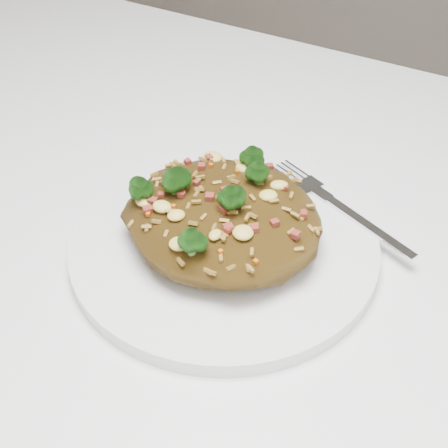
{
  "coord_description": "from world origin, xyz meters",
  "views": [
    {
      "loc": [
        0.27,
        -0.32,
        1.12
      ],
      "look_at": [
        0.09,
        0.01,
        0.78
      ],
      "focal_mm": 50.0,
      "sensor_mm": 36.0,
      "label": 1
    }
  ],
  "objects_px": {
    "plate": "(224,243)",
    "fork": "(347,212)",
    "dining_table": "(142,289)",
    "fried_rice": "(223,210)"
  },
  "relations": [
    {
      "from": "plate",
      "to": "fork",
      "type": "bearing_deg",
      "value": 45.17
    },
    {
      "from": "dining_table",
      "to": "fried_rice",
      "type": "bearing_deg",
      "value": 4.68
    },
    {
      "from": "fried_rice",
      "to": "fork",
      "type": "xyz_separation_m",
      "value": [
        0.08,
        0.08,
        -0.03
      ]
    },
    {
      "from": "dining_table",
      "to": "plate",
      "type": "distance_m",
      "value": 0.13
    },
    {
      "from": "plate",
      "to": "dining_table",
      "type": "bearing_deg",
      "value": -175.25
    },
    {
      "from": "dining_table",
      "to": "plate",
      "type": "bearing_deg",
      "value": 4.75
    },
    {
      "from": "plate",
      "to": "fork",
      "type": "relative_size",
      "value": 1.66
    },
    {
      "from": "plate",
      "to": "fork",
      "type": "distance_m",
      "value": 0.11
    },
    {
      "from": "plate",
      "to": "fried_rice",
      "type": "xyz_separation_m",
      "value": [
        -0.0,
        -0.0,
        0.04
      ]
    },
    {
      "from": "dining_table",
      "to": "fried_rice",
      "type": "distance_m",
      "value": 0.16
    }
  ]
}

